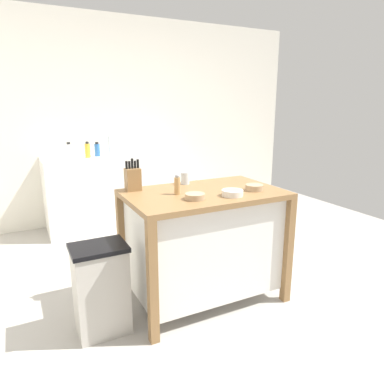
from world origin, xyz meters
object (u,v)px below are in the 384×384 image
object	(u,v)px
pepper_grinder	(177,185)
bottle_hand_soap	(88,150)
kitchen_island	(204,240)
bottle_dish_soap	(97,150)
drinking_cup	(185,178)
sink_faucet	(109,145)
bowl_ceramic_wide	(195,196)
bottle_spray_cleaner	(69,150)
trash_bin	(101,289)
knife_block	(133,179)
bowl_stoneware_deep	(232,193)
bowl_ceramic_small	(254,187)

from	to	relation	value
pepper_grinder	bottle_hand_soap	distance (m)	1.98
kitchen_island	bottle_dish_soap	bearing A→B (deg)	99.48
drinking_cup	sink_faucet	size ratio (longest dim) A/B	0.45
bowl_ceramic_wide	bottle_spray_cleaner	bearing A→B (deg)	102.05
drinking_cup	pepper_grinder	xyz separation A→B (m)	(-0.20, -0.28, 0.02)
drinking_cup	trash_bin	xyz separation A→B (m)	(-0.81, -0.36, -0.62)
bowl_ceramic_wide	bottle_hand_soap	size ratio (longest dim) A/B	0.74
bowl_ceramic_wide	pepper_grinder	bearing A→B (deg)	106.11
knife_block	trash_bin	xyz separation A→B (m)	(-0.36, -0.35, -0.66)
drinking_cup	bowl_stoneware_deep	bearing A→B (deg)	-74.81
bowl_stoneware_deep	drinking_cup	size ratio (longest dim) A/B	1.55
knife_block	drinking_cup	size ratio (longest dim) A/B	2.47
bottle_spray_cleaner	bowl_ceramic_wide	bearing A→B (deg)	-77.95
bowl_stoneware_deep	bowl_ceramic_small	xyz separation A→B (m)	(0.24, 0.07, 0.00)
kitchen_island	trash_bin	size ratio (longest dim) A/B	1.86
trash_bin	sink_faucet	world-z (taller)	sink_faucet
bottle_hand_soap	bottle_spray_cleaner	distance (m)	0.25
pepper_grinder	kitchen_island	bearing A→B (deg)	-3.66
sink_faucet	bottle_spray_cleaner	world-z (taller)	sink_faucet
sink_faucet	bottle_dish_soap	bearing A→B (deg)	-146.03
knife_block	bottle_spray_cleaner	distance (m)	1.89
bowl_stoneware_deep	sink_faucet	distance (m)	2.41
bowl_ceramic_small	knife_block	bearing A→B (deg)	153.32
sink_faucet	bottle_spray_cleaner	bearing A→B (deg)	-176.45
bowl_ceramic_small	trash_bin	world-z (taller)	bowl_ceramic_small
pepper_grinder	bottle_spray_cleaner	world-z (taller)	bottle_spray_cleaner
sink_faucet	bottle_dish_soap	size ratio (longest dim) A/B	1.30
knife_block	bowl_ceramic_wide	world-z (taller)	knife_block
bowl_ceramic_wide	bowl_ceramic_small	xyz separation A→B (m)	(0.52, 0.02, 0.00)
bowl_ceramic_small	sink_faucet	bearing A→B (deg)	102.67
pepper_grinder	bottle_hand_soap	world-z (taller)	bottle_hand_soap
bottle_spray_cleaner	kitchen_island	bearing A→B (deg)	-72.99
bowl_ceramic_small	drinking_cup	size ratio (longest dim) A/B	1.36
knife_block	bowl_ceramic_small	size ratio (longest dim) A/B	1.82
bowl_stoneware_deep	kitchen_island	bearing A→B (deg)	119.34
drinking_cup	sink_faucet	xyz separation A→B (m)	(-0.15, 1.89, 0.08)
pepper_grinder	bottle_dish_soap	size ratio (longest dim) A/B	0.90
drinking_cup	knife_block	bearing A→B (deg)	-177.82
bowl_ceramic_wide	pepper_grinder	xyz separation A→B (m)	(-0.05, 0.18, 0.05)
bowl_ceramic_wide	bowl_ceramic_small	size ratio (longest dim) A/B	1.03
kitchen_island	bowl_stoneware_deep	xyz separation A→B (m)	(0.12, -0.21, 0.41)
trash_bin	bottle_dish_soap	world-z (taller)	bottle_dish_soap
bowl_ceramic_small	pepper_grinder	world-z (taller)	pepper_grinder
kitchen_island	knife_block	bearing A→B (deg)	149.73
bowl_ceramic_wide	bottle_dish_soap	distance (m)	2.23
bottle_spray_cleaner	bowl_stoneware_deep	bearing A→B (deg)	-71.81
knife_block	bowl_ceramic_wide	bearing A→B (deg)	-55.34
bowl_stoneware_deep	pepper_grinder	world-z (taller)	pepper_grinder
bowl_ceramic_small	pepper_grinder	size ratio (longest dim) A/B	0.89
pepper_grinder	bottle_spray_cleaner	bearing A→B (deg)	101.70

